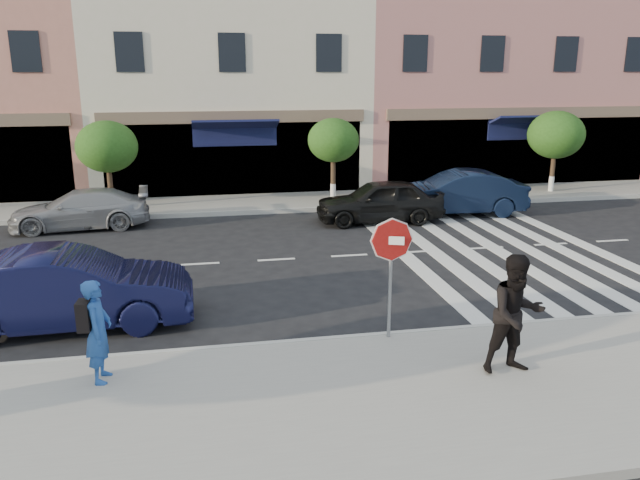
{
  "coord_description": "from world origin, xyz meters",
  "views": [
    {
      "loc": [
        -1.87,
        -11.79,
        4.89
      ],
      "look_at": [
        0.55,
        0.71,
        1.4
      ],
      "focal_mm": 35.0,
      "sensor_mm": 36.0,
      "label": 1
    }
  ],
  "objects_px": {
    "walker": "(516,314)",
    "car_near_mid": "(68,290)",
    "car_far_mid": "(380,201)",
    "stop_sign": "(391,251)",
    "car_far_left": "(80,209)",
    "car_far_right": "(458,193)",
    "photographer": "(98,331)"
  },
  "relations": [
    {
      "from": "walker",
      "to": "car_near_mid",
      "type": "xyz_separation_m",
      "value": [
        -7.44,
        3.63,
        -0.36
      ]
    },
    {
      "from": "car_far_mid",
      "to": "stop_sign",
      "type": "bearing_deg",
      "value": -13.64
    },
    {
      "from": "car_near_mid",
      "to": "car_far_mid",
      "type": "bearing_deg",
      "value": -49.93
    },
    {
      "from": "walker",
      "to": "car_near_mid",
      "type": "height_order",
      "value": "walker"
    },
    {
      "from": "car_far_mid",
      "to": "car_far_left",
      "type": "bearing_deg",
      "value": -94.27
    },
    {
      "from": "stop_sign",
      "to": "walker",
      "type": "distance_m",
      "value": 2.38
    },
    {
      "from": "car_far_right",
      "to": "car_near_mid",
      "type": "bearing_deg",
      "value": -50.44
    },
    {
      "from": "photographer",
      "to": "car_far_mid",
      "type": "bearing_deg",
      "value": -32.37
    },
    {
      "from": "car_far_mid",
      "to": "car_far_right",
      "type": "relative_size",
      "value": 0.91
    },
    {
      "from": "photographer",
      "to": "car_far_mid",
      "type": "xyz_separation_m",
      "value": [
        7.43,
        9.97,
        -0.27
      ]
    },
    {
      "from": "car_far_mid",
      "to": "car_far_right",
      "type": "bearing_deg",
      "value": 102.29
    },
    {
      "from": "photographer",
      "to": "car_far_left",
      "type": "relative_size",
      "value": 0.39
    },
    {
      "from": "walker",
      "to": "car_far_right",
      "type": "bearing_deg",
      "value": 68.91
    },
    {
      "from": "stop_sign",
      "to": "car_far_right",
      "type": "height_order",
      "value": "stop_sign"
    },
    {
      "from": "car_near_mid",
      "to": "walker",
      "type": "bearing_deg",
      "value": -116.97
    },
    {
      "from": "car_far_right",
      "to": "walker",
      "type": "bearing_deg",
      "value": -13.95
    },
    {
      "from": "walker",
      "to": "car_far_right",
      "type": "distance_m",
      "value": 12.14
    },
    {
      "from": "car_near_mid",
      "to": "car_far_left",
      "type": "xyz_separation_m",
      "value": [
        -1.18,
        8.27,
        -0.16
      ]
    },
    {
      "from": "walker",
      "to": "car_far_mid",
      "type": "relative_size",
      "value": 0.47
    },
    {
      "from": "car_near_mid",
      "to": "stop_sign",
      "type": "bearing_deg",
      "value": -109.53
    },
    {
      "from": "car_far_left",
      "to": "car_far_mid",
      "type": "height_order",
      "value": "car_far_mid"
    },
    {
      "from": "photographer",
      "to": "car_far_right",
      "type": "xyz_separation_m",
      "value": [
        10.4,
        10.54,
        -0.22
      ]
    },
    {
      "from": "stop_sign",
      "to": "photographer",
      "type": "height_order",
      "value": "stop_sign"
    },
    {
      "from": "walker",
      "to": "car_far_mid",
      "type": "height_order",
      "value": "walker"
    },
    {
      "from": "walker",
      "to": "car_far_left",
      "type": "distance_m",
      "value": 14.7
    },
    {
      "from": "stop_sign",
      "to": "car_near_mid",
      "type": "distance_m",
      "value": 6.27
    },
    {
      "from": "stop_sign",
      "to": "photographer",
      "type": "relative_size",
      "value": 1.35
    },
    {
      "from": "photographer",
      "to": "walker",
      "type": "height_order",
      "value": "walker"
    },
    {
      "from": "car_near_mid",
      "to": "car_far_mid",
      "type": "relative_size",
      "value": 1.13
    },
    {
      "from": "photographer",
      "to": "car_far_right",
      "type": "distance_m",
      "value": 14.81
    },
    {
      "from": "photographer",
      "to": "walker",
      "type": "distance_m",
      "value": 6.56
    },
    {
      "from": "stop_sign",
      "to": "car_far_mid",
      "type": "xyz_separation_m",
      "value": [
        2.51,
        9.27,
        -1.09
      ]
    }
  ]
}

